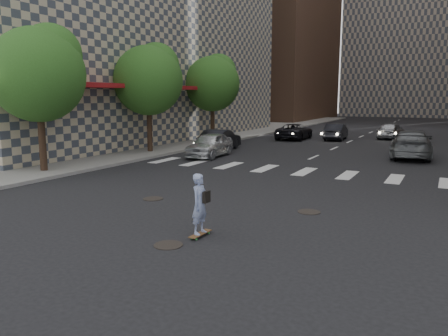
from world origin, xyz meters
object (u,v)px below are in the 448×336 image
object	(u,v)px
skateboarder	(200,204)
traffic_car_d	(391,130)
tree_b	(150,77)
tree_c	(214,81)
silver_sedan	(210,145)
traffic_car_a	(220,140)
traffic_car_b	(411,144)
tree_a	(41,70)
traffic_car_c	(294,131)
traffic_car_e	(336,132)

from	to	relation	value
skateboarder	traffic_car_d	world-z (taller)	skateboarder
tree_b	tree_c	bearing A→B (deg)	90.00
silver_sedan	traffic_car_d	bearing A→B (deg)	58.65
traffic_car_a	traffic_car_b	world-z (taller)	traffic_car_b
tree_a	traffic_car_c	world-z (taller)	tree_a
tree_b	tree_c	size ratio (longest dim) A/B	1.00
silver_sedan	traffic_car_a	distance (m)	3.16
traffic_car_a	traffic_car_e	bearing A→B (deg)	-121.39
tree_c	skateboarder	bearing A→B (deg)	-62.03
tree_a	traffic_car_c	bearing A→B (deg)	76.37
traffic_car_a	traffic_car_c	xyz separation A→B (m)	(1.98, 9.34, -0.04)
tree_c	traffic_car_a	distance (m)	6.84
traffic_car_b	skateboarder	bearing A→B (deg)	74.39
traffic_car_b	traffic_car_c	bearing A→B (deg)	-42.57
tree_a	traffic_car_d	xyz separation A→B (m)	(12.00, 24.86, -3.95)
tree_a	traffic_car_e	xyz separation A→B (m)	(8.16, 21.78, -3.99)
traffic_car_a	skateboarder	bearing A→B (deg)	111.14
tree_b	skateboarder	bearing A→B (deg)	-49.14
tree_c	skateboarder	world-z (taller)	tree_c
silver_sedan	traffic_car_b	world-z (taller)	traffic_car_b
tree_b	traffic_car_a	size ratio (longest dim) A/B	1.58
skateboarder	traffic_car_e	size ratio (longest dim) A/B	0.41
skateboarder	traffic_car_c	bearing A→B (deg)	105.69
traffic_car_a	tree_a	bearing A→B (deg)	69.72
traffic_car_e	tree_b	bearing A→B (deg)	55.25
tree_b	skateboarder	world-z (taller)	tree_b
tree_c	traffic_car_e	size ratio (longest dim) A/B	1.65
traffic_car_d	traffic_car_b	bearing A→B (deg)	108.87
tree_b	traffic_car_d	world-z (taller)	tree_b
tree_b	traffic_car_a	bearing A→B (deg)	47.59
traffic_car_a	traffic_car_d	distance (m)	16.25
tree_a	traffic_car_d	distance (m)	27.89
tree_b	traffic_car_c	bearing A→B (deg)	68.41
tree_b	silver_sedan	size ratio (longest dim) A/B	1.59
silver_sedan	traffic_car_a	bearing A→B (deg)	101.59
tree_a	traffic_car_d	bearing A→B (deg)	64.24
tree_a	silver_sedan	world-z (taller)	tree_a
silver_sedan	tree_b	bearing A→B (deg)	178.87
skateboarder	traffic_car_c	xyz separation A→B (m)	(-5.99, 25.36, -0.20)
tree_c	traffic_car_c	distance (m)	7.92
tree_c	traffic_car_d	distance (m)	15.43
skateboarder	traffic_car_a	distance (m)	17.90
traffic_car_d	traffic_car_a	bearing A→B (deg)	63.36
tree_c	silver_sedan	size ratio (longest dim) A/B	1.59
tree_c	tree_b	bearing A→B (deg)	-90.00
tree_b	silver_sedan	xyz separation A→B (m)	(3.95, 0.30, -3.94)
tree_a	silver_sedan	xyz separation A→B (m)	(3.95, 8.30, -3.94)
tree_a	traffic_car_e	size ratio (longest dim) A/B	1.65
tree_b	traffic_car_e	xyz separation A→B (m)	(8.16, 13.78, -3.99)
tree_a	silver_sedan	distance (m)	10.00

